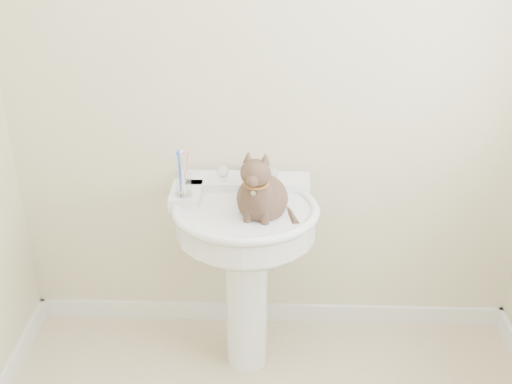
{
  "coord_description": "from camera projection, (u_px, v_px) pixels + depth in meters",
  "views": [
    {
      "loc": [
        0.01,
        -1.35,
        1.98
      ],
      "look_at": [
        -0.05,
        0.79,
        0.85
      ],
      "focal_mm": 45.0,
      "sensor_mm": 36.0,
      "label": 1
    }
  ],
  "objects": [
    {
      "name": "baseboard_back",
      "position": [
        269.0,
        312.0,
        3.06
      ],
      "size": [
        2.2,
        0.02,
        0.09
      ],
      "primitive_type": "cube",
      "color": "white",
      "rests_on": "floor"
    },
    {
      "name": "wall_back",
      "position": [
        272.0,
        65.0,
        2.51
      ],
      "size": [
        2.2,
        0.0,
        2.5
      ],
      "primitive_type": null,
      "color": "beige",
      "rests_on": "ground"
    },
    {
      "name": "soap_bar",
      "position": [
        258.0,
        170.0,
        2.65
      ],
      "size": [
        0.1,
        0.07,
        0.03
      ],
      "primitive_type": "cube",
      "rotation": [
        0.0,
        0.0,
        0.19
      ],
      "color": "#F44820",
      "rests_on": "pedestal_sink"
    },
    {
      "name": "toothbrush_cup",
      "position": [
        183.0,
        184.0,
        2.46
      ],
      "size": [
        0.07,
        0.07,
        0.18
      ],
      "rotation": [
        0.0,
        0.0,
        0.15
      ],
      "color": "silver",
      "rests_on": "pedestal_sink"
    },
    {
      "name": "pedestal_sink",
      "position": [
        245.0,
        238.0,
        2.54
      ],
      "size": [
        0.59,
        0.58,
        0.81
      ],
      "color": "white",
      "rests_on": "floor"
    },
    {
      "name": "faucet",
      "position": [
        247.0,
        173.0,
        2.57
      ],
      "size": [
        0.28,
        0.12,
        0.14
      ],
      "color": "silver",
      "rests_on": "pedestal_sink"
    },
    {
      "name": "cat",
      "position": [
        262.0,
        195.0,
        2.4
      ],
      "size": [
        0.22,
        0.27,
        0.4
      ],
      "rotation": [
        0.0,
        0.0,
        -0.21
      ],
      "color": "brown",
      "rests_on": "pedestal_sink"
    }
  ]
}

